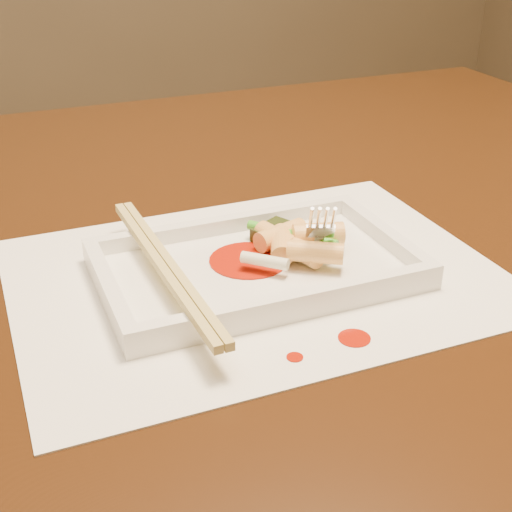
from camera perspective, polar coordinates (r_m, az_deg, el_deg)
name	(u,v)px	position (r m, az deg, el deg)	size (l,w,h in m)	color
table	(160,315)	(0.75, -7.68, -4.70)	(1.40, 0.90, 0.75)	black
placemat	(256,276)	(0.60, 0.00, -1.58)	(0.40, 0.30, 0.00)	white
sauce_splatter_a	(354,338)	(0.52, 7.87, -6.52)	(0.02, 0.02, 0.00)	#A51604
sauce_splatter_b	(295,357)	(0.50, 3.12, -8.08)	(0.01, 0.01, 0.00)	#A51604
plate_base	(256,271)	(0.60, 0.00, -1.19)	(0.26, 0.16, 0.01)	white
plate_rim_far	(225,224)	(0.66, -2.46, 2.54)	(0.26, 0.01, 0.01)	white
plate_rim_near	(293,302)	(0.54, 3.02, -3.68)	(0.26, 0.01, 0.01)	white
plate_rim_left	(108,287)	(0.56, -11.73, -2.48)	(0.01, 0.14, 0.01)	white
plate_rim_right	(384,235)	(0.65, 10.23, 1.70)	(0.01, 0.14, 0.01)	white
veg_piece	(275,233)	(0.64, 1.54, 1.89)	(0.04, 0.03, 0.01)	black
scallion_white	(265,261)	(0.58, 0.71, -0.38)	(0.01, 0.01, 0.04)	#EAEACC
scallion_green	(292,235)	(0.62, 2.88, 1.71)	(0.01, 0.01, 0.09)	#2F9B19
chopstick_a	(160,266)	(0.57, -7.69, -0.79)	(0.01, 0.25, 0.01)	tan
chopstick_b	(170,264)	(0.57, -6.92, -0.64)	(0.01, 0.25, 0.01)	tan
fork	(324,165)	(0.61, 5.50, 7.24)	(0.09, 0.10, 0.14)	silver
sauce_blob_0	(249,260)	(0.61, -0.60, -0.33)	(0.07, 0.07, 0.00)	#A51604
rice_cake_0	(281,235)	(0.63, 1.99, 1.68)	(0.02, 0.02, 0.05)	#FCD075
rice_cake_1	(277,238)	(0.62, 1.68, 1.42)	(0.02, 0.02, 0.04)	#FCD075
rice_cake_2	(315,252)	(0.59, 4.77, 0.31)	(0.02, 0.02, 0.05)	#FCD075
rice_cake_3	(282,245)	(0.61, 2.07, 0.92)	(0.02, 0.02, 0.05)	#FCD075
rice_cake_4	(301,251)	(0.60, 3.64, 0.44)	(0.02, 0.02, 0.04)	#FCD075
rice_cake_5	(318,234)	(0.62, 5.01, 1.76)	(0.02, 0.02, 0.04)	#FCD075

